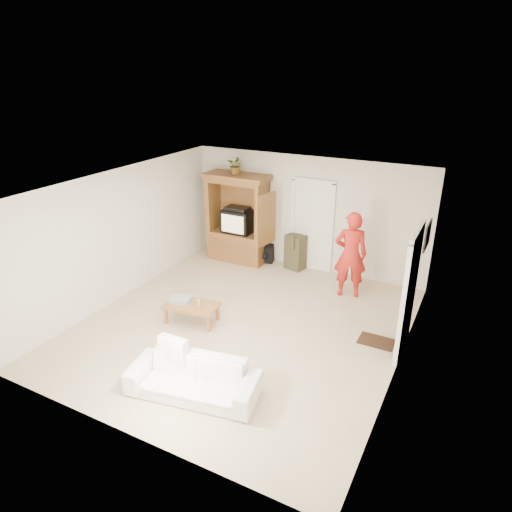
# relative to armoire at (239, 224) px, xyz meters

# --- Properties ---
(floor) EXTENTS (6.00, 6.00, 0.00)m
(floor) POSITION_rel_armoire_xyz_m (1.58, -2.66, -0.91)
(floor) COLOR tan
(floor) RESTS_ON ground
(ceiling) EXTENTS (6.00, 6.00, 0.00)m
(ceiling) POSITION_rel_armoire_xyz_m (1.58, -2.66, 1.69)
(ceiling) COLOR white
(ceiling) RESTS_ON floor
(wall_back) EXTENTS (5.50, 0.00, 5.50)m
(wall_back) POSITION_rel_armoire_xyz_m (1.58, 0.34, 0.39)
(wall_back) COLOR silver
(wall_back) RESTS_ON floor
(wall_front) EXTENTS (5.50, 0.00, 5.50)m
(wall_front) POSITION_rel_armoire_xyz_m (1.58, -5.66, 0.39)
(wall_front) COLOR silver
(wall_front) RESTS_ON floor
(wall_left) EXTENTS (0.00, 6.00, 6.00)m
(wall_left) POSITION_rel_armoire_xyz_m (-1.17, -2.66, 0.39)
(wall_left) COLOR silver
(wall_left) RESTS_ON floor
(wall_right) EXTENTS (0.00, 6.00, 6.00)m
(wall_right) POSITION_rel_armoire_xyz_m (4.33, -2.66, 0.39)
(wall_right) COLOR silver
(wall_right) RESTS_ON floor
(armoire) EXTENTS (1.82, 1.14, 2.10)m
(armoire) POSITION_rel_armoire_xyz_m (0.00, 0.00, 0.00)
(armoire) COLOR brown
(armoire) RESTS_ON floor
(door_back) EXTENTS (0.85, 0.05, 2.04)m
(door_back) POSITION_rel_armoire_xyz_m (1.73, 0.31, 0.11)
(door_back) COLOR white
(door_back) RESTS_ON floor
(doorway_right) EXTENTS (0.05, 0.90, 2.04)m
(doorway_right) POSITION_rel_armoire_xyz_m (4.30, -2.06, 0.11)
(doorway_right) COLOR black
(doorway_right) RESTS_ON floor
(framed_picture) EXTENTS (0.03, 0.60, 0.48)m
(framed_picture) POSITION_rel_armoire_xyz_m (4.31, -0.76, 0.69)
(framed_picture) COLOR black
(framed_picture) RESTS_ON wall_right
(doormat) EXTENTS (0.60, 0.40, 0.02)m
(doormat) POSITION_rel_armoire_xyz_m (3.88, -2.06, -0.90)
(doormat) COLOR #382316
(doormat) RESTS_ON floor
(plant) EXTENTS (0.40, 0.35, 0.43)m
(plant) POSITION_rel_armoire_xyz_m (-0.02, -0.03, 1.41)
(plant) COLOR #4C7238
(plant) RESTS_ON armoire
(man) EXTENTS (0.76, 0.62, 1.80)m
(man) POSITION_rel_armoire_xyz_m (2.91, -0.60, -0.01)
(man) COLOR red
(man) RESTS_ON floor
(sofa) EXTENTS (1.98, 1.05, 0.55)m
(sofa) POSITION_rel_armoire_xyz_m (1.86, -4.62, -0.63)
(sofa) COLOR white
(sofa) RESTS_ON floor
(coffee_table) EXTENTS (1.05, 0.68, 0.36)m
(coffee_table) POSITION_rel_armoire_xyz_m (0.68, -2.97, -0.59)
(coffee_table) COLOR #A36E38
(coffee_table) RESTS_ON floor
(towel) EXTENTS (0.43, 0.35, 0.08)m
(towel) POSITION_rel_armoire_xyz_m (0.43, -2.97, -0.51)
(towel) COLOR #D84849
(towel) RESTS_ON coffee_table
(candle) EXTENTS (0.08, 0.08, 0.10)m
(candle) POSITION_rel_armoire_xyz_m (0.81, -2.93, -0.50)
(candle) COLOR tan
(candle) RESTS_ON coffee_table
(backpack_black) EXTENTS (0.40, 0.28, 0.45)m
(backpack_black) POSITION_rel_armoire_xyz_m (0.66, 0.12, -0.69)
(backpack_black) COLOR black
(backpack_black) RESTS_ON floor
(backpack_olive) EXTENTS (0.49, 0.41, 0.82)m
(backpack_olive) POSITION_rel_armoire_xyz_m (1.42, 0.13, -0.50)
(backpack_olive) COLOR #47442B
(backpack_olive) RESTS_ON floor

